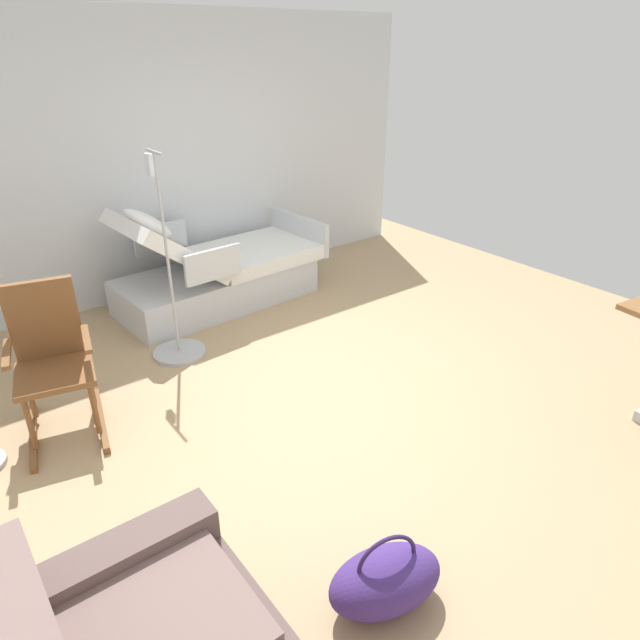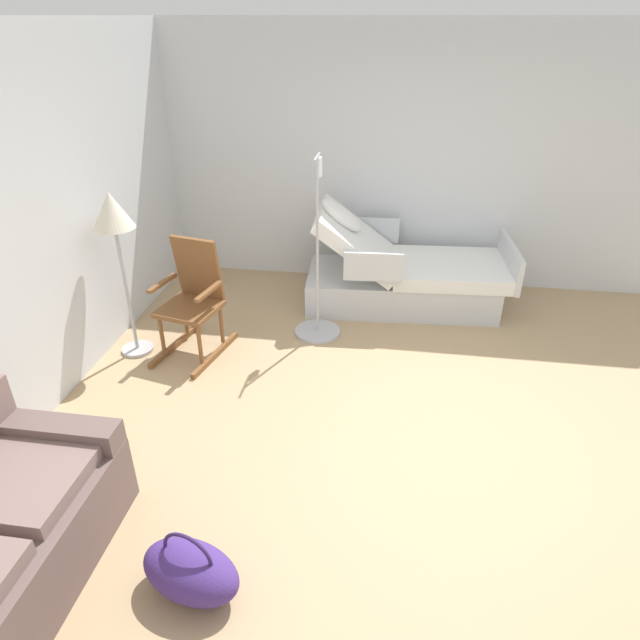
% 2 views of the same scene
% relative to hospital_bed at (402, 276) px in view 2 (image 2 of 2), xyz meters
% --- Properties ---
extents(ground_plane, '(6.73, 6.73, 0.00)m').
position_rel_hospital_bed_xyz_m(ground_plane, '(-2.03, -0.05, -0.32)').
color(ground_plane, tan).
extents(back_wall, '(5.52, 0.10, 2.70)m').
position_rel_hospital_bed_xyz_m(back_wall, '(-2.03, 2.69, 1.03)').
color(back_wall, silver).
rests_on(back_wall, ground).
extents(side_wall, '(0.10, 5.58, 2.70)m').
position_rel_hospital_bed_xyz_m(side_wall, '(0.68, -0.05, 1.03)').
color(side_wall, silver).
rests_on(side_wall, ground).
extents(hospital_bed, '(1.10, 2.11, 1.16)m').
position_rel_hospital_bed_xyz_m(hospital_bed, '(0.00, 0.00, 0.00)').
color(hospital_bed, silver).
rests_on(hospital_bed, ground).
extents(rocking_chair, '(0.84, 0.62, 1.05)m').
position_rel_hospital_bed_xyz_m(rocking_chair, '(-1.19, 1.82, 0.19)').
color(rocking_chair, brown).
rests_on(rocking_chair, ground).
extents(floor_lamp, '(0.34, 0.34, 1.48)m').
position_rel_hospital_bed_xyz_m(floor_lamp, '(-1.31, 2.37, 0.91)').
color(floor_lamp, '#B2B5BA').
rests_on(floor_lamp, ground).
extents(duffel_bag, '(0.45, 0.62, 0.43)m').
position_rel_hospital_bed_xyz_m(duffel_bag, '(-3.54, 1.02, -0.16)').
color(duffel_bag, '#472D7A').
rests_on(duffel_bag, ground).
extents(iv_pole, '(0.44, 0.44, 1.69)m').
position_rel_hospital_bed_xyz_m(iv_pole, '(-0.74, 0.78, -0.07)').
color(iv_pole, '#B2B5BA').
rests_on(iv_pole, ground).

